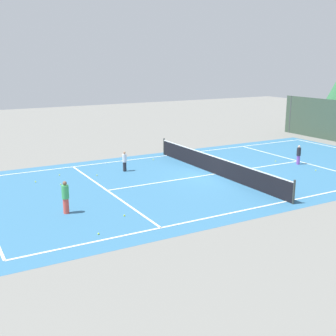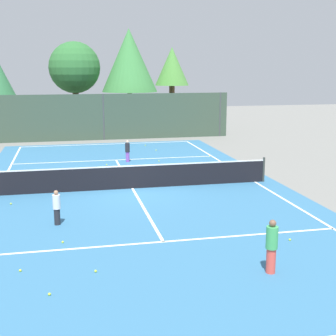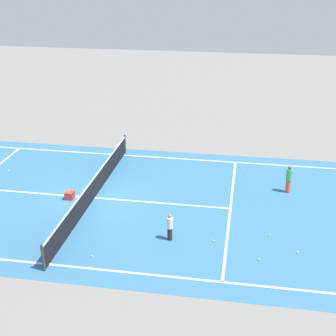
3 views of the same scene
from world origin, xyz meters
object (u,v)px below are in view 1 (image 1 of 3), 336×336
at_px(tennis_ball_0, 61,184).
at_px(tennis_ball_9, 97,175).
at_px(tennis_ball_10, 99,234).
at_px(tennis_ball_3, 316,170).
at_px(player_1, 125,161).
at_px(tennis_ball_5, 59,175).
at_px(player_2, 66,197).
at_px(tennis_ball_6, 276,161).
at_px(player_0, 299,155).
at_px(tennis_ball_2, 153,160).
at_px(ball_crate, 228,168).
at_px(tennis_ball_8, 35,182).
at_px(tennis_ball_7, 124,215).

bearing_deg(tennis_ball_0, tennis_ball_9, 109.80).
relative_size(tennis_ball_0, tennis_ball_10, 1.00).
relative_size(tennis_ball_3, tennis_ball_9, 1.00).
bearing_deg(player_1, tennis_ball_9, -84.70).
height_order(tennis_ball_5, tennis_ball_10, same).
bearing_deg(player_2, tennis_ball_6, 101.26).
height_order(tennis_ball_0, tennis_ball_6, same).
distance_m(player_0, tennis_ball_0, 14.13).
height_order(tennis_ball_2, tennis_ball_6, same).
bearing_deg(tennis_ball_9, player_0, 73.50).
bearing_deg(tennis_ball_9, tennis_ball_5, -120.11).
bearing_deg(player_0, tennis_ball_2, -126.58).
height_order(player_0, tennis_ball_2, player_0).
relative_size(player_0, player_1, 1.01).
xyz_separation_m(player_0, tennis_ball_9, (-3.45, -11.63, -0.56)).
bearing_deg(tennis_ball_2, player_2, -47.73).
height_order(tennis_ball_6, tennis_ball_9, same).
bearing_deg(tennis_ball_5, tennis_ball_0, -13.45).
height_order(player_1, tennis_ball_5, player_1).
bearing_deg(tennis_ball_10, tennis_ball_0, 175.31).
distance_m(tennis_ball_3, tennis_ball_6, 2.89).
bearing_deg(tennis_ball_3, player_0, 169.69).
bearing_deg(tennis_ball_5, tennis_ball_9, 59.89).
height_order(player_0, tennis_ball_6, player_0).
distance_m(tennis_ball_6, tennis_ball_9, 11.16).
distance_m(tennis_ball_0, tennis_ball_6, 13.24).
bearing_deg(player_2, player_1, 136.73).
bearing_deg(ball_crate, player_2, -76.56).
bearing_deg(player_2, tennis_ball_5, 167.18).
distance_m(player_0, tennis_ball_6, 1.50).
xyz_separation_m(tennis_ball_6, tennis_ball_9, (-2.25, -10.93, 0.00)).
bearing_deg(player_0, tennis_ball_3, -10.31).
bearing_deg(ball_crate, tennis_ball_0, -101.21).
xyz_separation_m(player_0, tennis_ball_2, (-5.33, -7.18, -0.56)).
bearing_deg(player_0, ball_crate, -99.97).
height_order(tennis_ball_2, tennis_ball_10, same).
distance_m(player_0, tennis_ball_10, 15.10).
relative_size(tennis_ball_3, tennis_ball_6, 1.00).
relative_size(tennis_ball_2, tennis_ball_8, 1.00).
distance_m(player_0, tennis_ball_5, 14.16).
distance_m(tennis_ball_2, tennis_ball_7, 10.17).
bearing_deg(tennis_ball_10, tennis_ball_8, -176.90).
bearing_deg(tennis_ball_10, player_2, -172.41).
height_order(player_0, player_2, player_2).
relative_size(player_2, tennis_ball_6, 20.90).
bearing_deg(ball_crate, player_1, -118.01).
bearing_deg(tennis_ball_7, tennis_ball_3, 96.57).
bearing_deg(player_2, tennis_ball_0, 167.45).
distance_m(tennis_ball_2, tennis_ball_8, 7.86).
bearing_deg(tennis_ball_2, ball_crate, 29.27).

